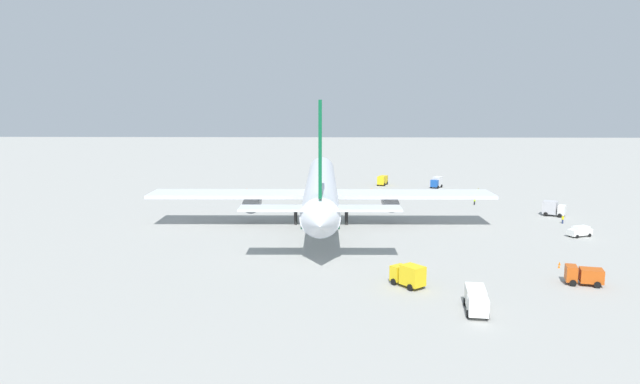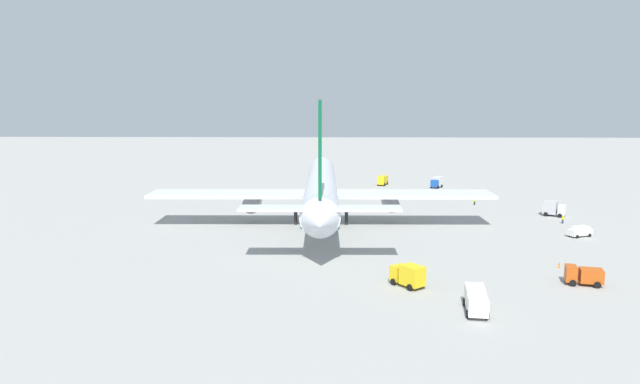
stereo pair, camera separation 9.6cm
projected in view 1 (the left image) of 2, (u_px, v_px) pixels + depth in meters
The scene contains 17 objects.
ground_plane at pixel (321, 221), 121.18m from camera, with size 600.00×600.00×0.00m, color #9E9E99.
airliner at pixel (321, 189), 118.72m from camera, with size 77.20×68.99×24.94m.
service_truck_0 at pixel (476, 299), 68.52m from camera, with size 6.81×3.23×2.63m.
service_truck_1 at pixel (584, 275), 78.69m from camera, with size 3.50×5.15×2.55m.
service_truck_2 at pixel (382, 180), 174.20m from camera, with size 5.63×3.63×2.83m.
service_truck_3 at pixel (553, 208), 126.68m from camera, with size 4.46×5.15×3.24m.
service_truck_4 at pixel (437, 182), 168.94m from camera, with size 4.99×4.11×3.17m.
service_truck_5 at pixel (409, 275), 77.78m from camera, with size 5.09×4.70×3.07m.
service_van at pixel (580, 231), 107.19m from camera, with size 3.56×4.97×1.97m.
ground_worker_0 at pixel (563, 219), 118.74m from camera, with size 0.56×0.56×1.73m.
ground_worker_1 at pixel (475, 201), 140.67m from camera, with size 0.42×0.42×1.76m.
ground_worker_2 at pixel (478, 191), 156.68m from camera, with size 0.56×0.56×1.71m.
traffic_cone_0 at pixel (559, 263), 88.37m from camera, with size 0.36×0.36×0.55m, color orange.
traffic_cone_1 at pixel (247, 189), 164.34m from camera, with size 0.36×0.36×0.55m, color orange.
traffic_cone_2 at pixel (371, 189), 164.68m from camera, with size 0.36×0.36×0.55m, color orange.
traffic_cone_3 at pixel (332, 189), 164.64m from camera, with size 0.36×0.36×0.55m, color orange.
traffic_cone_4 at pixel (559, 266), 86.79m from camera, with size 0.36×0.36×0.55m, color orange.
Camera 1 is at (-118.81, -2.62, 24.47)m, focal length 32.57 mm.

